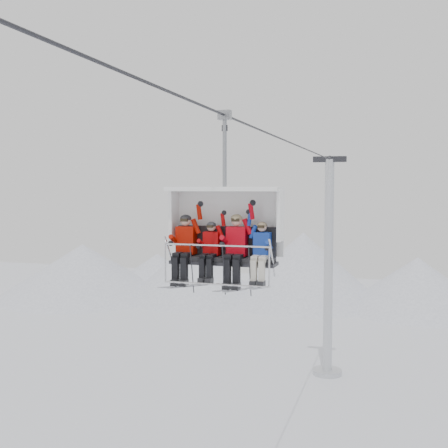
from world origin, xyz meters
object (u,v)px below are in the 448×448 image
(lift_tower_right, at_px, (328,282))
(skier_center_left, at_px, (210,249))
(skier_far_left, at_px, (185,245))
(skier_far_right, at_px, (261,251))
(skier_center_right, at_px, (236,246))
(chairlift_carrier, at_px, (226,225))

(lift_tower_right, distance_m, skier_center_left, 22.57)
(skier_far_left, distance_m, skier_far_right, 1.86)
(lift_tower_right, relative_size, skier_center_right, 7.51)
(skier_far_left, xyz_separation_m, skier_far_right, (1.86, -0.02, -0.06))
(skier_far_left, xyz_separation_m, skier_center_left, (0.64, -0.02, -0.07))
(skier_center_left, xyz_separation_m, skier_far_right, (1.22, 0.00, 0.01))
(lift_tower_right, bearing_deg, chairlift_carrier, -90.00)
(chairlift_carrier, distance_m, skier_center_left, 0.72)
(skier_center_right, xyz_separation_m, skier_far_right, (0.60, -0.02, -0.07))
(skier_center_left, distance_m, skier_center_right, 0.62)
(lift_tower_right, bearing_deg, skier_center_right, -89.17)
(lift_tower_right, distance_m, skier_far_left, 22.58)
(skier_center_right, bearing_deg, skier_far_right, -1.83)
(chairlift_carrier, bearing_deg, skier_far_right, -19.26)
(skier_far_left, distance_m, skier_center_left, 0.65)
(lift_tower_right, relative_size, skier_center_left, 7.99)
(skier_far_right, bearing_deg, skier_far_left, 179.49)
(chairlift_carrier, xyz_separation_m, skier_center_left, (-0.30, -0.33, -0.56))
(chairlift_carrier, relative_size, skier_center_right, 2.22)
(skier_center_left, bearing_deg, lift_tower_right, 89.23)
(chairlift_carrier, distance_m, skier_far_right, 1.12)
(lift_tower_right, bearing_deg, skier_far_left, -92.43)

